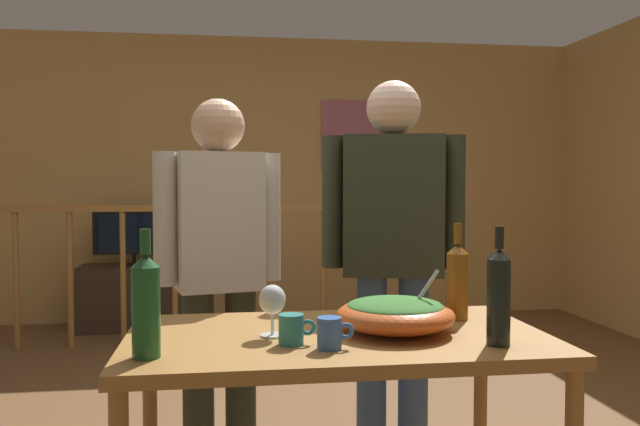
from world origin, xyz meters
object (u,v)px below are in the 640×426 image
at_px(tv_console, 135,297).
at_px(wine_glass, 272,302).
at_px(wine_bottle_green, 146,304).
at_px(wine_bottle_amber, 457,280).
at_px(salad_bowl, 395,313).
at_px(person_standing_left, 219,259).
at_px(person_standing_right, 393,239).
at_px(mug_teal, 292,329).
at_px(flat_screen_tv, 133,234).
at_px(stair_railing, 231,256).
at_px(wine_bottle_dark, 499,295).
at_px(framed_picture, 358,136).
at_px(mug_blue, 330,333).
at_px(serving_table, 337,359).

xyz_separation_m(tv_console, wine_glass, (0.91, -3.73, 0.61)).
bearing_deg(wine_glass, tv_console, 103.77).
relative_size(wine_bottle_green, wine_bottle_amber, 1.05).
xyz_separation_m(salad_bowl, person_standing_left, (-0.56, 0.75, 0.09)).
distance_m(tv_console, salad_bowl, 3.99).
distance_m(wine_bottle_amber, person_standing_right, 0.60).
bearing_deg(mug_teal, person_standing_right, 58.61).
bearing_deg(flat_screen_tv, stair_railing, -33.40).
bearing_deg(person_standing_right, wine_bottle_dark, 106.98).
height_order(stair_railing, flat_screen_tv, stair_railing).
relative_size(wine_glass, wine_bottle_dark, 0.46).
distance_m(tv_console, wine_bottle_green, 4.02).
distance_m(salad_bowl, wine_bottle_dark, 0.34).
height_order(wine_bottle_dark, mug_teal, wine_bottle_dark).
bearing_deg(person_standing_right, stair_railing, -61.40).
xyz_separation_m(wine_glass, mug_teal, (0.05, -0.11, -0.06)).
height_order(framed_picture, mug_blue, framed_picture).
bearing_deg(wine_glass, serving_table, 4.06).
xyz_separation_m(framed_picture, stair_railing, (-1.19, -0.86, -1.01)).
distance_m(framed_picture, wine_bottle_dark, 4.32).
distance_m(framed_picture, person_standing_left, 3.59).
bearing_deg(person_standing_left, tv_console, -88.97).
height_order(framed_picture, person_standing_left, framed_picture).
distance_m(wine_bottle_green, person_standing_left, 0.96).
distance_m(salad_bowl, mug_teal, 0.36).
bearing_deg(flat_screen_tv, person_standing_right, -63.22).
distance_m(wine_bottle_dark, person_standing_left, 1.25).
distance_m(tv_console, wine_bottle_dark, 4.28).
xyz_separation_m(wine_bottle_dark, person_standing_left, (-0.81, 0.95, 0.01)).
bearing_deg(stair_railing, person_standing_left, -91.68).
xyz_separation_m(mug_blue, person_standing_left, (-0.32, 0.93, 0.11)).
distance_m(wine_glass, mug_blue, 0.24).
relative_size(tv_console, salad_bowl, 2.41).
xyz_separation_m(wine_glass, wine_bottle_green, (-0.35, -0.20, 0.04)).
relative_size(framed_picture, tv_console, 0.77).
bearing_deg(tv_console, stair_railing, -34.92).
distance_m(wine_bottle_green, wine_bottle_amber, 1.06).
distance_m(framed_picture, wine_glass, 4.24).
height_order(salad_bowl, wine_bottle_amber, wine_bottle_amber).
bearing_deg(person_standing_left, framed_picture, -124.11).
bearing_deg(wine_bottle_amber, mug_blue, -145.96).
distance_m(stair_railing, serving_table, 3.16).
bearing_deg(flat_screen_tv, wine_bottle_dark, -68.28).
distance_m(serving_table, wine_bottle_green, 0.64).
bearing_deg(wine_bottle_dark, stair_railing, 102.37).
bearing_deg(tv_console, salad_bowl, -70.76).
relative_size(tv_console, serving_table, 0.69).
xyz_separation_m(flat_screen_tv, wine_bottle_dark, (1.55, -3.90, 0.10)).
bearing_deg(salad_bowl, framed_picture, 80.04).
distance_m(tv_console, wine_glass, 3.89).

